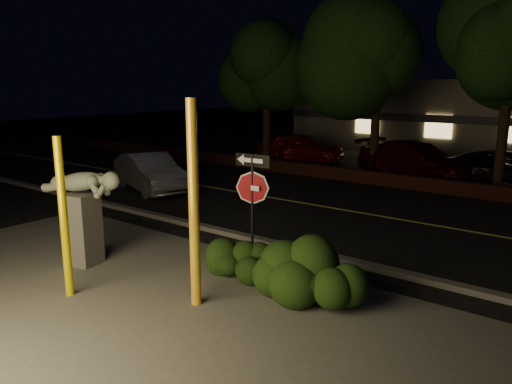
# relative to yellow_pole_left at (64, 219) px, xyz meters

# --- Properties ---
(ground) EXTENTS (90.00, 90.00, 0.00)m
(ground) POSITION_rel_yellow_pole_left_xyz_m (1.71, 11.74, -1.49)
(ground) COLOR black
(ground) RESTS_ON ground
(patio) EXTENTS (14.00, 6.00, 0.02)m
(patio) POSITION_rel_yellow_pole_left_xyz_m (1.71, 0.74, -1.48)
(patio) COLOR #4C4944
(patio) RESTS_ON ground
(road) EXTENTS (80.00, 8.00, 0.01)m
(road) POSITION_rel_yellow_pole_left_xyz_m (1.71, 8.74, -1.48)
(road) COLOR black
(road) RESTS_ON ground
(lane_marking) EXTENTS (80.00, 0.12, 0.00)m
(lane_marking) POSITION_rel_yellow_pole_left_xyz_m (1.71, 8.74, -1.47)
(lane_marking) COLOR #D1D153
(lane_marking) RESTS_ON road
(curb) EXTENTS (80.00, 0.25, 0.12)m
(curb) POSITION_rel_yellow_pole_left_xyz_m (1.71, 4.64, -1.43)
(curb) COLOR #4C4944
(curb) RESTS_ON ground
(brick_wall) EXTENTS (40.00, 0.35, 0.50)m
(brick_wall) POSITION_rel_yellow_pole_left_xyz_m (1.71, 13.04, -1.24)
(brick_wall) COLOR #481F17
(brick_wall) RESTS_ON ground
(parking_lot) EXTENTS (40.00, 12.00, 0.01)m
(parking_lot) POSITION_rel_yellow_pole_left_xyz_m (1.71, 18.74, -1.48)
(parking_lot) COLOR black
(parking_lot) RESTS_ON ground
(building) EXTENTS (22.00, 10.20, 4.00)m
(building) POSITION_rel_yellow_pole_left_xyz_m (1.71, 26.72, 0.51)
(building) COLOR slate
(building) RESTS_ON ground
(tree_far_a) EXTENTS (4.60, 4.60, 7.43)m
(tree_far_a) POSITION_rel_yellow_pole_left_xyz_m (-6.29, 14.74, 3.85)
(tree_far_a) COLOR black
(tree_far_a) RESTS_ON ground
(tree_far_b) EXTENTS (5.20, 5.20, 8.41)m
(tree_far_b) POSITION_rel_yellow_pole_left_xyz_m (-0.79, 14.94, 4.57)
(tree_far_b) COLOR black
(tree_far_b) RESTS_ON ground
(yellow_pole_left) EXTENTS (0.15, 0.15, 2.97)m
(yellow_pole_left) POSITION_rel_yellow_pole_left_xyz_m (0.00, 0.00, 0.00)
(yellow_pole_left) COLOR yellow
(yellow_pole_left) RESTS_ON ground
(yellow_pole_right) EXTENTS (0.18, 0.18, 3.64)m
(yellow_pole_right) POSITION_rel_yellow_pole_left_xyz_m (2.12, 1.16, 0.33)
(yellow_pole_right) COLOR yellow
(yellow_pole_right) RESTS_ON ground
(signpost) EXTENTS (0.83, 0.10, 2.45)m
(signpost) POSITION_rel_yellow_pole_left_xyz_m (1.81, 3.18, 0.26)
(signpost) COLOR black
(signpost) RESTS_ON ground
(sculpture) EXTENTS (1.97, 0.96, 2.11)m
(sculpture) POSITION_rel_yellow_pole_left_xyz_m (-1.19, 1.15, -0.19)
(sculpture) COLOR #4C4944
(sculpture) RESTS_ON ground
(hedge_center) EXTENTS (1.89, 1.30, 0.90)m
(hedge_center) POSITION_rel_yellow_pole_left_xyz_m (1.89, 2.64, -1.04)
(hedge_center) COLOR black
(hedge_center) RESTS_ON ground
(hedge_right) EXTENTS (2.04, 1.27, 1.26)m
(hedge_right) POSITION_rel_yellow_pole_left_xyz_m (3.44, 2.43, -0.86)
(hedge_right) COLOR black
(hedge_right) RESTS_ON ground
(hedge_far_right) EXTENTS (1.46, 1.18, 0.88)m
(hedge_far_right) POSITION_rel_yellow_pole_left_xyz_m (4.14, 2.53, -1.05)
(hedge_far_right) COLOR black
(hedge_far_right) RESTS_ON ground
(silver_sedan) EXTENTS (4.36, 2.71, 1.36)m
(silver_sedan) POSITION_rel_yellow_pole_left_xyz_m (-5.90, 7.06, -0.81)
(silver_sedan) COLOR #AAAAAF
(silver_sedan) RESTS_ON ground
(parked_car_red) EXTENTS (4.53, 2.77, 1.44)m
(parked_car_red) POSITION_rel_yellow_pole_left_xyz_m (-5.05, 15.90, -0.77)
(parked_car_red) COLOR maroon
(parked_car_red) RESTS_ON ground
(parked_car_darkred) EXTENTS (5.49, 3.25, 1.49)m
(parked_car_darkred) POSITION_rel_yellow_pole_left_xyz_m (0.95, 15.28, -0.74)
(parked_car_darkred) COLOR #46090E
(parked_car_darkred) RESTS_ON ground
(parked_car_dark) EXTENTS (5.11, 2.94, 1.34)m
(parked_car_dark) POSITION_rel_yellow_pole_left_xyz_m (4.40, 15.52, -0.82)
(parked_car_dark) COLOR black
(parked_car_dark) RESTS_ON ground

